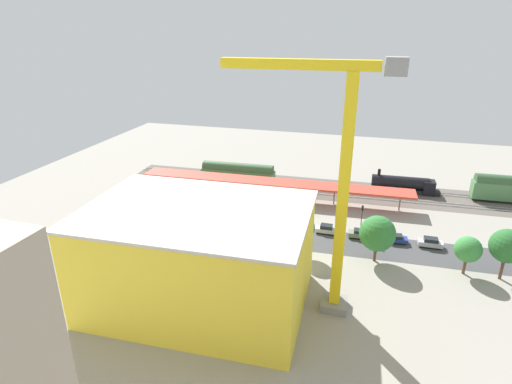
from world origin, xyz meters
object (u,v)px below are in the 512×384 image
parked_car_2 (361,234)px  tower_crane (336,179)px  street_tree_0 (508,246)px  street_tree_2 (191,213)px  parked_car_4 (295,225)px  street_tree_1 (377,234)px  traffic_light (362,216)px  parked_car_1 (395,239)px  parked_car_5 (267,222)px  parked_car_3 (326,229)px  parked_car_0 (430,243)px  platform_canopy_near (273,182)px  locomotive (405,185)px  freight_coach_far (238,174)px  box_truck_0 (171,232)px  construction_building (199,258)px  street_tree_4 (468,249)px  street_tree_5 (303,228)px  street_tree_3 (153,207)px

parked_car_2 → tower_crane: 29.31m
street_tree_0 → street_tree_2: street_tree_0 is taller
parked_car_4 → street_tree_1: bearing=152.1°
street_tree_0 → traffic_light: street_tree_0 is taller
street_tree_1 → traffic_light: size_ratio=1.32×
tower_crane → traffic_light: size_ratio=5.49×
parked_car_1 → parked_car_5: parked_car_5 is taller
tower_crane → parked_car_3: bearing=-83.4°
parked_car_3 → street_tree_1: (-9.05, 7.94, 4.39)m
parked_car_5 → parked_car_0: bearing=179.3°
parked_car_2 → parked_car_5: bearing=-0.8°
platform_canopy_near → locomotive: bearing=-157.4°
freight_coach_far → traffic_light: traffic_light is taller
parked_car_0 → parked_car_5: size_ratio=0.92×
street_tree_2 → parked_car_3: bearing=-161.0°
parked_car_5 → tower_crane: tower_crane is taller
platform_canopy_near → parked_car_1: platform_canopy_near is taller
freight_coach_far → box_truck_0: freight_coach_far is taller
street_tree_1 → construction_building: bearing=36.9°
parked_car_2 → street_tree_2: (30.57, 8.07, 4.25)m
tower_crane → parked_car_1: bearing=-114.2°
street_tree_0 → street_tree_4: 5.46m
locomotive → parked_car_2: 28.12m
construction_building → street_tree_5: size_ratio=4.10×
parked_car_3 → platform_canopy_near: bearing=-45.2°
parked_car_1 → street_tree_3: size_ratio=0.64×
street_tree_1 → street_tree_2: 33.20m
tower_crane → traffic_light: (-3.71, -23.31, -15.21)m
street_tree_0 → street_tree_1: size_ratio=1.04×
street_tree_5 → parked_car_3: bearing=-109.6°
parked_car_3 → street_tree_5: size_ratio=0.56×
parked_car_4 → traffic_light: 12.97m
parked_car_4 → street_tree_0: 35.72m
parked_car_2 → construction_building: size_ratio=0.16×
locomotive → street_tree_4: 35.30m
freight_coach_far → parked_car_4: bearing=132.3°
parked_car_5 → tower_crane: size_ratio=0.13×
locomotive → freight_coach_far: size_ratio=0.85×
street_tree_5 → tower_crane: bearing=113.2°
construction_building → street_tree_0: 46.70m
parked_car_3 → street_tree_5: bearing=70.4°
street_tree_5 → parked_car_5: bearing=-46.8°
parked_car_0 → parked_car_4: size_ratio=0.88×
construction_building → tower_crane: (-17.60, -3.41, 12.26)m
parked_car_5 → box_truck_0: (15.64, 10.45, 0.89)m
freight_coach_far → street_tree_3: 28.92m
street_tree_2 → tower_crane: bearing=151.9°
box_truck_0 → street_tree_4: (-50.25, -2.26, 2.70)m
platform_canopy_near → parked_car_3: platform_canopy_near is taller
freight_coach_far → box_truck_0: 30.58m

